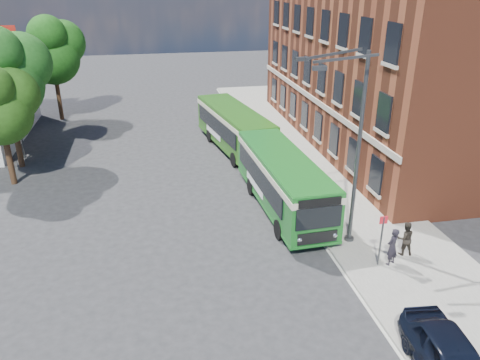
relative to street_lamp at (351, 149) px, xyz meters
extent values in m
plane|color=#272729|center=(-4.84, 2.00, -4.79)|extent=(120.00, 120.00, 0.00)
cube|color=gray|center=(2.16, 10.00, -4.72)|extent=(6.00, 48.00, 0.15)
cube|color=beige|center=(-0.89, 10.00, -4.79)|extent=(0.12, 48.00, 0.01)
cube|color=brown|center=(9.16, 14.00, 1.21)|extent=(12.00, 26.00, 12.00)
cube|color=#BBB09E|center=(3.12, 14.00, -1.19)|extent=(0.12, 26.00, 0.35)
cylinder|color=#35383A|center=(-17.34, 15.00, -0.29)|extent=(0.10, 0.10, 9.00)
cube|color=#AD1A13|center=(-16.89, 15.00, 3.81)|extent=(0.90, 0.02, 0.60)
cylinder|color=#35383A|center=(0.36, 0.00, -4.64)|extent=(0.44, 0.44, 0.30)
cylinder|color=#35383A|center=(0.36, 0.00, -0.29)|extent=(0.18, 0.18, 9.00)
cube|color=#35383A|center=(-0.87, -0.60, 4.01)|extent=(2.58, 0.46, 0.37)
cube|color=#35383A|center=(-0.87, 0.60, 4.01)|extent=(2.58, 0.46, 0.37)
cube|color=#35383A|center=(-2.11, -1.08, 3.76)|extent=(0.55, 0.22, 0.16)
cube|color=#35383A|center=(-2.11, 1.08, 3.76)|extent=(0.55, 0.22, 0.16)
cylinder|color=#35383A|center=(0.76, -2.20, -3.54)|extent=(0.08, 0.08, 2.50)
cube|color=red|center=(0.76, -2.20, -2.44)|extent=(0.35, 0.04, 0.35)
cube|color=#16611D|center=(-1.79, 4.13, -3.02)|extent=(2.95, 9.89, 2.45)
cube|color=#16611D|center=(-1.79, 4.13, -4.29)|extent=(2.99, 9.93, 0.14)
cube|color=black|center=(-3.08, 4.37, -2.89)|extent=(0.45, 7.98, 1.10)
cube|color=black|center=(-0.53, 4.49, -2.89)|extent=(0.45, 7.98, 1.10)
cube|color=beige|center=(-1.79, 4.13, -2.19)|extent=(3.01, 9.95, 0.32)
cube|color=#16611D|center=(-1.79, 4.13, -1.83)|extent=(2.85, 9.79, 0.12)
cube|color=black|center=(-1.56, -0.79, -2.84)|extent=(2.15, 0.18, 1.05)
cube|color=black|center=(-1.56, -0.80, -2.09)|extent=(2.00, 0.17, 0.38)
cube|color=black|center=(-1.56, -0.80, -3.84)|extent=(1.90, 0.17, 0.55)
sphere|color=silver|center=(-2.41, -0.81, -3.84)|extent=(0.26, 0.26, 0.26)
sphere|color=silver|center=(-0.71, -0.74, -3.84)|extent=(0.26, 0.26, 0.26)
cube|color=black|center=(-2.02, 9.05, -2.79)|extent=(2.00, 0.17, 0.90)
cube|color=white|center=(-3.13, 5.07, -3.64)|extent=(0.19, 3.20, 0.45)
cylinder|color=black|center=(-2.82, 0.99, -4.29)|extent=(0.33, 1.01, 1.00)
cylinder|color=black|center=(-0.48, 1.10, -4.29)|extent=(0.33, 1.01, 1.00)
cylinder|color=black|center=(-3.06, 6.17, -4.29)|extent=(0.33, 1.01, 1.00)
cylinder|color=black|center=(-0.72, 6.28, -4.29)|extent=(0.33, 1.01, 1.00)
cube|color=#245A14|center=(-2.61, 13.99, -3.02)|extent=(4.14, 10.34, 2.45)
cube|color=#245A14|center=(-2.61, 13.99, -4.29)|extent=(4.18, 10.39, 0.14)
cube|color=black|center=(-3.93, 14.08, -2.89)|extent=(1.45, 8.16, 1.10)
cube|color=black|center=(-1.40, 14.50, -2.89)|extent=(1.45, 8.16, 1.10)
cube|color=beige|center=(-2.61, 13.99, -2.19)|extent=(4.21, 10.41, 0.32)
cube|color=#245A14|center=(-2.61, 13.99, -1.83)|extent=(4.02, 10.22, 0.12)
cube|color=black|center=(-1.77, 9.00, -2.84)|extent=(2.13, 0.44, 1.05)
cube|color=black|center=(-1.77, 8.99, -2.09)|extent=(1.99, 0.41, 0.38)
cube|color=black|center=(-1.77, 8.99, -3.84)|extent=(1.89, 0.39, 0.55)
sphere|color=silver|center=(-2.61, 8.87, -3.84)|extent=(0.26, 0.26, 0.26)
sphere|color=silver|center=(-0.94, 9.15, -3.84)|extent=(0.26, 0.26, 0.26)
cube|color=black|center=(-3.45, 18.99, -2.79)|extent=(1.99, 0.41, 0.90)
cube|color=white|center=(-4.05, 14.77, -3.64)|extent=(0.57, 3.16, 0.45)
cylinder|color=black|center=(-3.23, 10.61, -4.29)|extent=(0.44, 1.03, 1.00)
cylinder|color=black|center=(-0.92, 11.00, -4.29)|extent=(0.44, 1.03, 1.00)
cylinder|color=black|center=(-4.14, 16.00, -4.29)|extent=(0.44, 1.03, 1.00)
cylinder|color=black|center=(-1.83, 16.39, -4.29)|extent=(0.44, 1.03, 1.00)
imported|color=black|center=(1.31, -2.26, -3.77)|extent=(0.76, 0.68, 1.74)
imported|color=black|center=(2.27, -1.64, -3.84)|extent=(0.87, 0.73, 1.61)
cylinder|color=#322112|center=(-17.06, 10.54, -3.22)|extent=(0.36, 0.36, 3.15)
sphere|color=#1F4611|center=(-17.06, 10.54, -0.36)|extent=(3.72, 3.72, 3.72)
sphere|color=#1F4611|center=(-16.34, 11.11, 0.57)|extent=(3.15, 3.15, 3.15)
cylinder|color=#322112|center=(-17.22, 13.45, -2.83)|extent=(0.36, 0.36, 3.91)
sphere|color=#1A4B17|center=(-17.22, 13.45, 0.73)|extent=(4.63, 4.63, 4.63)
sphere|color=#1A4B17|center=(-16.33, 14.16, 1.88)|extent=(3.91, 3.91, 3.91)
cylinder|color=#322112|center=(-16.25, 24.73, -2.88)|extent=(0.36, 0.36, 3.82)
sphere|color=#164610|center=(-16.25, 24.73, 0.59)|extent=(4.51, 4.51, 4.51)
sphere|color=#164610|center=(-15.39, 25.42, 1.72)|extent=(3.82, 3.82, 3.82)
sphere|color=#164610|center=(-17.03, 24.12, 1.29)|extent=(3.47, 3.47, 3.47)
sphere|color=#164610|center=(-16.25, 23.86, 2.59)|extent=(3.13, 3.13, 3.13)
camera|label=1|loc=(-8.51, -17.98, 6.95)|focal=35.00mm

